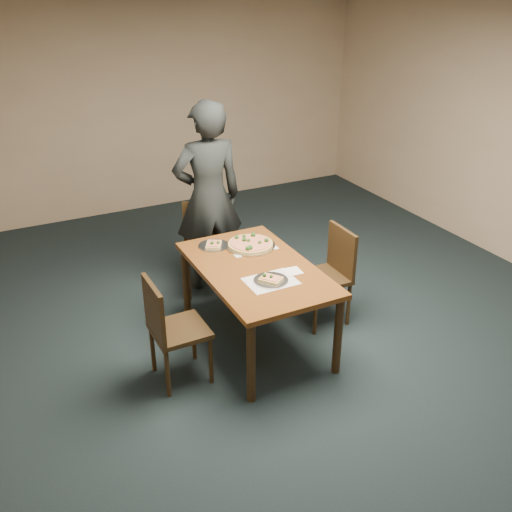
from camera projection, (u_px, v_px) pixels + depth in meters
name	position (u px, v px, depth m)	size (l,w,h in m)	color
ground	(306.00, 354.00, 4.95)	(8.00, 8.00, 0.00)	black
room_shell	(315.00, 159.00, 4.17)	(8.00, 8.00, 8.00)	tan
dining_table	(256.00, 276.00, 4.83)	(0.90, 1.50, 0.75)	#572F11
chair_far	(205.00, 242.00, 5.79)	(0.54, 0.54, 0.91)	black
chair_left	(170.00, 326.00, 4.41)	(0.42, 0.42, 0.91)	black
chair_right	(330.00, 270.00, 5.24)	(0.43, 0.43, 0.91)	black
diner	(208.00, 198.00, 5.66)	(0.70, 0.46, 1.93)	black
placemat_main	(250.00, 246.00, 5.15)	(0.42, 0.32, 0.00)	white
placemat_near	(271.00, 281.00, 4.56)	(0.40, 0.30, 0.00)	white
pizza_pan	(250.00, 244.00, 5.14)	(0.45, 0.45, 0.07)	silver
slice_plate_near	(271.00, 280.00, 4.56)	(0.28, 0.28, 0.06)	silver
slice_plate_far	(214.00, 245.00, 5.14)	(0.28, 0.28, 0.06)	silver
napkin	(293.00, 271.00, 4.71)	(0.14, 0.14, 0.01)	white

